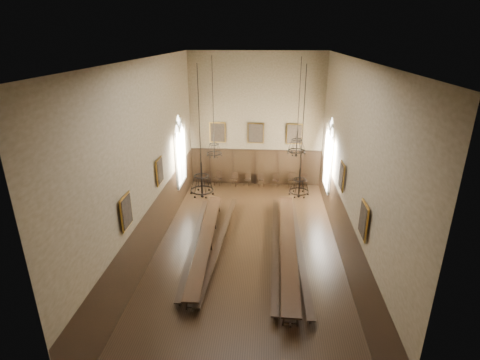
# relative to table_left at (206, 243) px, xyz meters

# --- Properties ---
(floor) EXTENTS (9.00, 18.00, 0.02)m
(floor) POSITION_rel_table_left_xyz_m (2.02, 0.03, -0.38)
(floor) COLOR black
(floor) RESTS_ON ground
(ceiling) EXTENTS (9.00, 18.00, 0.02)m
(ceiling) POSITION_rel_table_left_xyz_m (2.02, 0.03, 8.64)
(ceiling) COLOR black
(ceiling) RESTS_ON ground
(wall_back) EXTENTS (9.00, 0.02, 9.00)m
(wall_back) POSITION_rel_table_left_xyz_m (2.02, 9.04, 4.13)
(wall_back) COLOR #79644A
(wall_back) RESTS_ON ground
(wall_front) EXTENTS (9.00, 0.02, 9.00)m
(wall_front) POSITION_rel_table_left_xyz_m (2.02, -8.98, 4.13)
(wall_front) COLOR #79644A
(wall_front) RESTS_ON ground
(wall_left) EXTENTS (0.02, 18.00, 9.00)m
(wall_left) POSITION_rel_table_left_xyz_m (-2.49, 0.03, 4.13)
(wall_left) COLOR #79644A
(wall_left) RESTS_ON ground
(wall_right) EXTENTS (0.02, 18.00, 9.00)m
(wall_right) POSITION_rel_table_left_xyz_m (6.53, 0.03, 4.13)
(wall_right) COLOR #79644A
(wall_right) RESTS_ON ground
(wainscot_panelling) EXTENTS (9.00, 18.00, 2.50)m
(wainscot_panelling) POSITION_rel_table_left_xyz_m (2.02, 0.03, 0.88)
(wainscot_panelling) COLOR black
(wainscot_panelling) RESTS_ON floor
(table_left) EXTENTS (1.05, 9.58, 0.75)m
(table_left) POSITION_rel_table_left_xyz_m (0.00, 0.00, 0.00)
(table_left) COLOR black
(table_left) RESTS_ON floor
(table_right) EXTENTS (0.88, 10.31, 0.80)m
(table_right) POSITION_rel_table_left_xyz_m (3.96, -0.22, 0.03)
(table_right) COLOR black
(table_right) RESTS_ON floor
(bench_left_outer) EXTENTS (0.78, 9.40, 0.42)m
(bench_left_outer) POSITION_rel_table_left_xyz_m (-0.62, 0.20, -0.10)
(bench_left_outer) COLOR black
(bench_left_outer) RESTS_ON floor
(bench_left_inner) EXTENTS (0.81, 9.94, 0.45)m
(bench_left_inner) POSITION_rel_table_left_xyz_m (0.64, 0.24, -0.09)
(bench_left_inner) COLOR black
(bench_left_inner) RESTS_ON floor
(bench_right_inner) EXTENTS (0.43, 10.26, 0.46)m
(bench_right_inner) POSITION_rel_table_left_xyz_m (3.38, 0.16, -0.08)
(bench_right_inner) COLOR black
(bench_right_inner) RESTS_ON floor
(bench_right_outer) EXTENTS (0.50, 10.21, 0.46)m
(bench_right_outer) POSITION_rel_table_left_xyz_m (4.51, 0.01, -0.08)
(bench_right_outer) COLOR black
(bench_right_outer) RESTS_ON floor
(chair_0) EXTENTS (0.41, 0.41, 0.90)m
(chair_0) POSITION_rel_table_left_xyz_m (-1.38, 8.60, -0.10)
(chair_0) COLOR black
(chair_0) RESTS_ON floor
(chair_1) EXTENTS (0.54, 0.54, 0.99)m
(chair_1) POSITION_rel_table_left_xyz_m (-0.58, 8.54, -0.07)
(chair_1) COLOR black
(chair_1) RESTS_ON floor
(chair_2) EXTENTS (0.54, 0.54, 0.97)m
(chair_2) POSITION_rel_table_left_xyz_m (0.58, 8.50, -0.08)
(chair_2) COLOR black
(chair_2) RESTS_ON floor
(chair_3) EXTENTS (0.49, 0.49, 0.88)m
(chair_3) POSITION_rel_table_left_xyz_m (1.48, 8.61, -0.11)
(chair_3) COLOR black
(chair_3) RESTS_ON floor
(chair_4) EXTENTS (0.44, 0.44, 0.88)m
(chair_4) POSITION_rel_table_left_xyz_m (2.47, 8.58, -0.11)
(chair_4) COLOR black
(chair_4) RESTS_ON floor
(chair_5) EXTENTS (0.51, 0.51, 0.94)m
(chair_5) POSITION_rel_table_left_xyz_m (3.45, 8.57, -0.09)
(chair_5) COLOR black
(chair_5) RESTS_ON floor
(chair_6) EXTENTS (0.46, 0.46, 1.02)m
(chair_6) POSITION_rel_table_left_xyz_m (4.56, 8.58, -0.07)
(chair_6) COLOR black
(chair_6) RESTS_ON floor
(chair_7) EXTENTS (0.48, 0.48, 0.96)m
(chair_7) POSITION_rel_table_left_xyz_m (5.45, 8.64, -0.08)
(chair_7) COLOR black
(chair_7) RESTS_ON floor
(chandelier_back_left) EXTENTS (0.79, 0.79, 5.08)m
(chandelier_back_left) POSITION_rel_table_left_xyz_m (0.06, 2.99, 4.05)
(chandelier_back_left) COLOR black
(chandelier_back_left) RESTS_ON ceiling
(chandelier_back_right) EXTENTS (0.88, 0.88, 4.65)m
(chandelier_back_right) POSITION_rel_table_left_xyz_m (4.30, 2.28, 4.44)
(chandelier_back_right) COLOR black
(chandelier_back_right) RESTS_ON ceiling
(chandelier_front_left) EXTENTS (0.92, 0.92, 4.95)m
(chandelier_front_left) POSITION_rel_table_left_xyz_m (0.35, -2.36, 4.14)
(chandelier_front_left) COLOR black
(chandelier_front_left) RESTS_ON ceiling
(chandelier_front_right) EXTENTS (0.76, 0.76, 4.90)m
(chandelier_front_right) POSITION_rel_table_left_xyz_m (4.14, -2.25, 4.23)
(chandelier_front_right) COLOR black
(chandelier_front_right) RESTS_ON ceiling
(portrait_back_0) EXTENTS (1.10, 0.12, 1.40)m
(portrait_back_0) POSITION_rel_table_left_xyz_m (-0.58, 8.91, 3.33)
(portrait_back_0) COLOR #A27427
(portrait_back_0) RESTS_ON wall_back
(portrait_back_1) EXTENTS (1.10, 0.12, 1.40)m
(portrait_back_1) POSITION_rel_table_left_xyz_m (2.02, 8.91, 3.33)
(portrait_back_1) COLOR #A27427
(portrait_back_1) RESTS_ON wall_back
(portrait_back_2) EXTENTS (1.10, 0.12, 1.40)m
(portrait_back_2) POSITION_rel_table_left_xyz_m (4.62, 8.91, 3.33)
(portrait_back_2) COLOR #A27427
(portrait_back_2) RESTS_ON wall_back
(portrait_left_0) EXTENTS (0.12, 1.00, 1.30)m
(portrait_left_0) POSITION_rel_table_left_xyz_m (-2.36, 1.03, 3.33)
(portrait_left_0) COLOR #A27427
(portrait_left_0) RESTS_ON wall_left
(portrait_left_1) EXTENTS (0.12, 1.00, 1.30)m
(portrait_left_1) POSITION_rel_table_left_xyz_m (-2.36, -3.47, 3.33)
(portrait_left_1) COLOR #A27427
(portrait_left_1) RESTS_ON wall_left
(portrait_right_0) EXTENTS (0.12, 1.00, 1.30)m
(portrait_right_0) POSITION_rel_table_left_xyz_m (6.40, 1.03, 3.33)
(portrait_right_0) COLOR #A27427
(portrait_right_0) RESTS_ON wall_right
(portrait_right_1) EXTENTS (0.12, 1.00, 1.30)m
(portrait_right_1) POSITION_rel_table_left_xyz_m (6.40, -3.47, 3.33)
(portrait_right_1) COLOR #A27427
(portrait_right_1) RESTS_ON wall_right
(window_right) EXTENTS (0.20, 2.20, 4.60)m
(window_right) POSITION_rel_table_left_xyz_m (6.45, 5.53, 3.03)
(window_right) COLOR white
(window_right) RESTS_ON wall_right
(window_left) EXTENTS (0.20, 2.20, 4.60)m
(window_left) POSITION_rel_table_left_xyz_m (-2.41, 5.53, 3.03)
(window_left) COLOR white
(window_left) RESTS_ON wall_left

